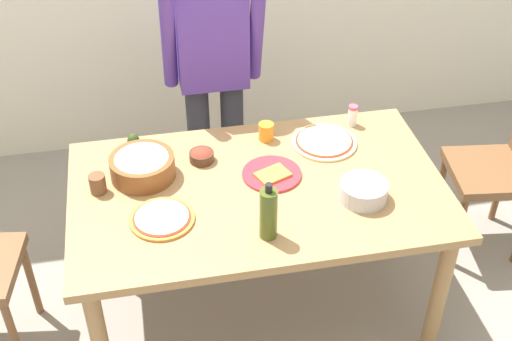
# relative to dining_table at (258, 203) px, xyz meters

# --- Properties ---
(ground) EXTENTS (8.00, 8.00, 0.00)m
(ground) POSITION_rel_dining_table_xyz_m (0.00, 0.00, -0.67)
(ground) COLOR gray
(dining_table) EXTENTS (1.60, 0.96, 0.76)m
(dining_table) POSITION_rel_dining_table_xyz_m (0.00, 0.00, 0.00)
(dining_table) COLOR #A37A4C
(dining_table) RESTS_ON ground
(person_cook) EXTENTS (0.49, 0.25, 1.62)m
(person_cook) POSITION_rel_dining_table_xyz_m (-0.08, 0.76, 0.27)
(person_cook) COLOR #2D2D38
(person_cook) RESTS_ON ground
(chair_wooden_right) EXTENTS (0.45, 0.45, 0.95)m
(chair_wooden_right) POSITION_rel_dining_table_xyz_m (1.32, 0.23, -0.13)
(chair_wooden_right) COLOR brown
(chair_wooden_right) RESTS_ON ground
(pizza_raw_on_board) EXTENTS (0.30, 0.30, 0.02)m
(pizza_raw_on_board) POSITION_rel_dining_table_xyz_m (0.36, 0.26, 0.10)
(pizza_raw_on_board) COLOR beige
(pizza_raw_on_board) RESTS_ON dining_table
(pizza_cooked_on_tray) EXTENTS (0.26, 0.26, 0.02)m
(pizza_cooked_on_tray) POSITION_rel_dining_table_xyz_m (-0.42, -0.13, 0.10)
(pizza_cooked_on_tray) COLOR #C67A33
(pizza_cooked_on_tray) RESTS_ON dining_table
(plate_with_slice) EXTENTS (0.26, 0.26, 0.02)m
(plate_with_slice) POSITION_rel_dining_table_xyz_m (0.07, 0.07, 0.10)
(plate_with_slice) COLOR red
(plate_with_slice) RESTS_ON dining_table
(popcorn_bowl) EXTENTS (0.28, 0.28, 0.11)m
(popcorn_bowl) POSITION_rel_dining_table_xyz_m (-0.48, 0.17, 0.15)
(popcorn_bowl) COLOR brown
(popcorn_bowl) RESTS_ON dining_table
(mixing_bowl_steel) EXTENTS (0.20, 0.20, 0.08)m
(mixing_bowl_steel) POSITION_rel_dining_table_xyz_m (0.41, -0.16, 0.13)
(mixing_bowl_steel) COLOR #B7B7BC
(mixing_bowl_steel) RESTS_ON dining_table
(small_sauce_bowl) EXTENTS (0.11, 0.11, 0.06)m
(small_sauce_bowl) POSITION_rel_dining_table_xyz_m (-0.21, 0.23, 0.12)
(small_sauce_bowl) COLOR #4C2D1E
(small_sauce_bowl) RESTS_ON dining_table
(olive_oil_bottle) EXTENTS (0.07, 0.07, 0.26)m
(olive_oil_bottle) POSITION_rel_dining_table_xyz_m (-0.02, -0.30, 0.20)
(olive_oil_bottle) COLOR #47561E
(olive_oil_bottle) RESTS_ON dining_table
(cup_orange) EXTENTS (0.07, 0.07, 0.08)m
(cup_orange) POSITION_rel_dining_table_xyz_m (0.11, 0.34, 0.13)
(cup_orange) COLOR orange
(cup_orange) RESTS_ON dining_table
(cup_small_brown) EXTENTS (0.07, 0.07, 0.08)m
(cup_small_brown) POSITION_rel_dining_table_xyz_m (-0.67, 0.10, 0.13)
(cup_small_brown) COLOR brown
(cup_small_brown) RESTS_ON dining_table
(salt_shaker) EXTENTS (0.04, 0.04, 0.11)m
(salt_shaker) POSITION_rel_dining_table_xyz_m (0.54, 0.38, 0.14)
(salt_shaker) COLOR white
(salt_shaker) RESTS_ON dining_table
(avocado) EXTENTS (0.06, 0.06, 0.07)m
(avocado) POSITION_rel_dining_table_xyz_m (-0.50, 0.40, 0.13)
(avocado) COLOR #2D4219
(avocado) RESTS_ON dining_table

